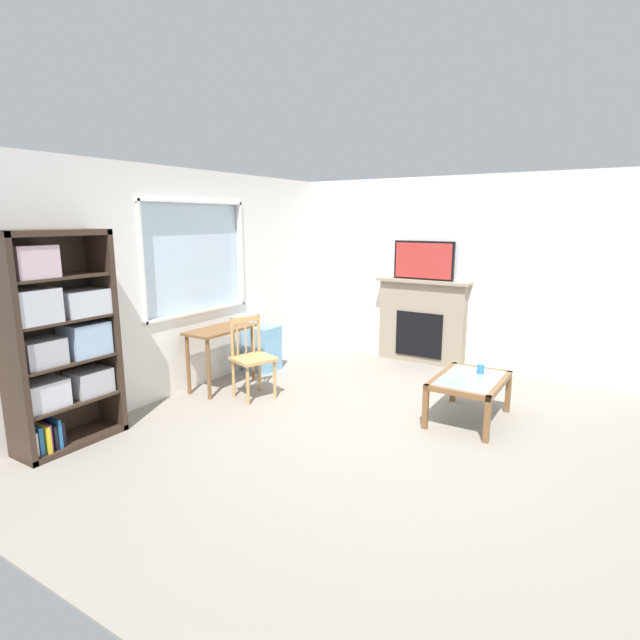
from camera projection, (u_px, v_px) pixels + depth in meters
ground at (374, 426)px, 4.83m from camera, size 5.83×5.74×0.02m
wall_back_with_window at (194, 284)px, 5.82m from camera, size 4.83×0.15×2.52m
wall_right at (458, 273)px, 6.63m from camera, size 0.12×4.94×2.52m
bookshelf at (58, 338)px, 4.25m from camera, size 0.90×0.38×1.88m
desk_under_window at (221, 339)px, 5.81m from camera, size 0.86×0.42×0.72m
wooden_chair at (252, 357)px, 5.51m from camera, size 0.53×0.52×0.90m
plastic_drawer_unit at (262, 348)px, 6.57m from camera, size 0.35×0.40×0.59m
fireplace at (422, 321)px, 6.86m from camera, size 0.26×1.30×1.16m
tv at (424, 260)px, 6.67m from camera, size 0.06×0.83×0.52m
coffee_table at (470, 384)px, 4.88m from camera, size 0.91×0.62×0.44m
sippy_cup at (481, 369)px, 5.01m from camera, size 0.07×0.07×0.09m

